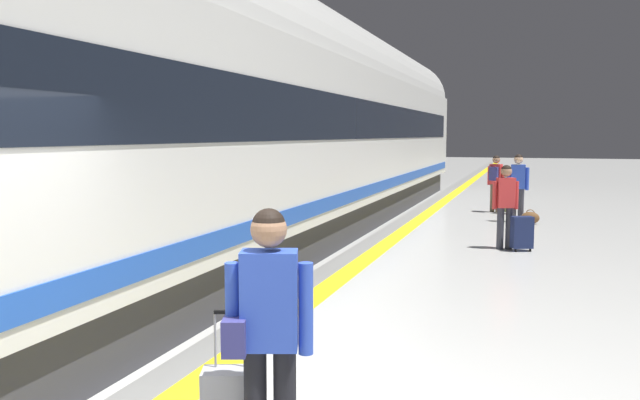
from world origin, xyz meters
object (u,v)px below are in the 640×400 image
high_speed_train (217,114)px  suitcase_near (507,202)px  passenger_near (496,179)px  passenger_far (518,183)px  duffel_bag_far (530,218)px  suitcase_mid (522,232)px  traveller_foreground (267,326)px  passenger_mid (505,200)px

high_speed_train → suitcase_near: size_ratio=36.32×
passenger_near → passenger_far: passenger_far is taller
passenger_near → duffel_bag_far: 2.51m
suitcase_mid → duffel_bag_far: (0.13, 3.91, -0.20)m
suitcase_near → duffel_bag_far: (0.64, -1.90, -0.16)m
high_speed_train → suitcase_near: bearing=65.7°
suitcase_near → duffel_bag_far: 2.01m
passenger_near → traveller_foreground: bearing=-92.1°
passenger_mid → suitcase_mid: bearing=-21.5°
traveller_foreground → suitcase_near: 14.74m
passenger_mid → suitcase_mid: passenger_mid is taller
passenger_near → suitcase_mid: 6.17m
suitcase_mid → high_speed_train: bearing=-144.4°
passenger_mid → passenger_far: size_ratio=0.95×
high_speed_train → suitcase_mid: (4.62, 3.31, -2.15)m
passenger_near → suitcase_near: (0.33, -0.28, -0.64)m
high_speed_train → suitcase_mid: high_speed_train is taller
passenger_near → passenger_mid: passenger_mid is taller
traveller_foreground → duffel_bag_far: (1.51, 12.80, -0.85)m
high_speed_train → suitcase_mid: size_ratio=53.23×
passenger_mid → traveller_foreground: bearing=-96.7°
high_speed_train → suitcase_mid: 6.07m
high_speed_train → suitcase_near: high_speed_train is taller
traveller_foreground → passenger_mid: bearing=83.3°
suitcase_near → suitcase_mid: 5.83m
high_speed_train → duffel_bag_far: 8.95m
suitcase_near → passenger_mid: passenger_mid is taller
suitcase_mid → passenger_far: size_ratio=0.39×
passenger_near → suitcase_near: bearing=-40.6°
passenger_near → duffel_bag_far: (0.97, -2.18, -0.80)m
high_speed_train → suitcase_near: (4.11, 9.11, -2.19)m
high_speed_train → traveller_foreground: 6.63m
passenger_near → passenger_mid: bearing=-85.1°
suitcase_mid → passenger_far: (-0.19, 4.13, 0.63)m
high_speed_train → duffel_bag_far: bearing=56.6°
suitcase_near → passenger_far: passenger_far is taller
suitcase_near → duffel_bag_far: size_ratio=2.19×
traveller_foreground → passenger_near: (0.54, 14.98, -0.05)m
suitcase_mid → passenger_mid: bearing=158.5°
passenger_mid → passenger_near: bearing=94.9°
high_speed_train → duffel_bag_far: high_speed_train is taller
passenger_near → passenger_far: bearing=-71.8°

